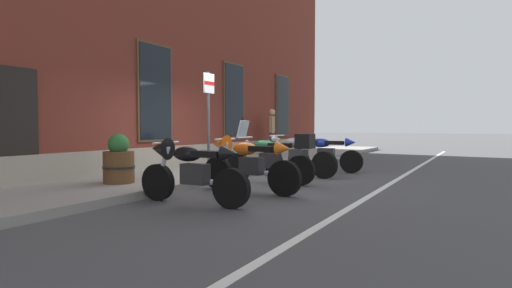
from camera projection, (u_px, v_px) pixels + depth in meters
name	position (u px, v px, depth m)	size (l,w,h in m)	color
ground_plane	(234.00, 180.00, 9.06)	(140.00, 140.00, 0.00)	#424244
sidewalk	(192.00, 174.00, 9.67)	(28.03, 2.44, 0.14)	gray
lane_stripe	(377.00, 192.00, 7.46)	(28.03, 0.12, 0.01)	silver
motorcycle_black_sport	(188.00, 168.00, 6.28)	(0.62, 2.03, 1.04)	black
motorcycle_orange_sport	(246.00, 161.00, 7.41)	(0.62, 2.14, 1.06)	black
motorcycle_green_touring	(273.00, 157.00, 8.52)	(0.62, 2.13, 1.37)	black
motorcycle_grey_naked	(296.00, 156.00, 9.82)	(0.62, 2.18, 1.02)	black
motorcycle_blue_sport	(321.00, 151.00, 10.83)	(0.62, 2.09, 1.03)	black
pedestrian_tan_coat	(272.00, 130.00, 14.63)	(0.59, 0.44, 1.73)	#2D3351
parking_sign	(209.00, 108.00, 8.91)	(0.36, 0.07, 2.30)	#4C4C51
barrel_planter	(119.00, 162.00, 7.63)	(0.61, 0.61, 0.95)	brown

